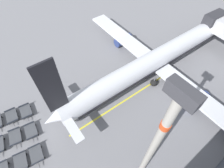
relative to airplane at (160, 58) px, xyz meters
name	(u,v)px	position (x,y,z in m)	size (l,w,h in m)	color
ground_plane	(118,41)	(-11.78, -0.76, -2.91)	(500.00, 500.00, 0.00)	gray
airplane	(160,58)	(0.00, 0.00, 0.00)	(40.17, 48.00, 13.65)	silver
baggage_dolly_row_mid_a_col_a	(12,116)	(-6.89, -27.29, -2.43)	(3.37, 2.02, 0.92)	#424449
baggage_dolly_row_mid_a_col_b	(15,137)	(-3.03, -28.04, -2.43)	(3.40, 2.21, 0.92)	#424449
baggage_dolly_row_mid_a_col_c	(21,162)	(1.05, -28.69, -2.43)	(3.39, 2.17, 0.92)	#424449
baggage_dolly_row_mid_b_col_a	(26,111)	(-6.34, -25.10, -2.43)	(3.37, 2.04, 0.92)	#424449
baggage_dolly_row_mid_b_col_b	(31,131)	(-2.48, -25.79, -2.43)	(3.38, 2.09, 0.92)	#424449
baggage_dolly_row_mid_b_col_c	(36,154)	(1.38, -26.52, -2.43)	(3.39, 2.12, 0.92)	#424449
apron_light_mast	(154,147)	(12.17, -16.55, 7.89)	(2.00, 0.76, 19.43)	#ADA89E
stand_guidance_stripe	(125,100)	(2.01, -10.32, -2.91)	(0.96, 22.30, 0.01)	yellow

